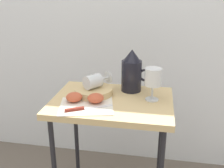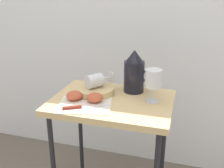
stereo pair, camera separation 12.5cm
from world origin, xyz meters
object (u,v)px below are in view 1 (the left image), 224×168
(table, at_px, (112,113))
(wine_glass_tipped_near, at_px, (94,81))
(apple_half_left, at_px, (74,97))
(basket_tray, at_px, (94,91))
(knife, at_px, (82,109))
(wine_glass_upright, at_px, (153,79))
(pitcher, at_px, (132,74))
(apple_half_right, at_px, (96,98))

(table, distance_m, wine_glass_tipped_near, 0.18)
(table, relative_size, apple_half_left, 9.17)
(basket_tray, height_order, knife, basket_tray)
(wine_glass_upright, distance_m, knife, 0.36)
(table, relative_size, basket_tray, 3.66)
(pitcher, xyz_separation_m, wine_glass_tipped_near, (-0.18, -0.09, -0.02))
(basket_tray, relative_size, wine_glass_upright, 1.20)
(wine_glass_upright, distance_m, apple_half_left, 0.38)
(apple_half_right, bearing_deg, table, 38.60)
(basket_tray, bearing_deg, wine_glass_tipped_near, 86.22)
(pitcher, bearing_deg, basket_tray, -152.89)
(basket_tray, xyz_separation_m, wine_glass_upright, (0.29, -0.01, 0.09))
(table, bearing_deg, apple_half_right, -141.40)
(apple_half_right, relative_size, knife, 0.39)
(table, height_order, knife, knife)
(wine_glass_upright, xyz_separation_m, wine_glass_tipped_near, (-0.29, 0.02, -0.04))
(basket_tray, bearing_deg, apple_half_right, -70.70)
(apple_half_right, bearing_deg, knife, -115.90)
(table, relative_size, wine_glass_tipped_near, 4.55)
(table, relative_size, apple_half_right, 9.17)
(wine_glass_tipped_near, relative_size, apple_half_right, 2.01)
(basket_tray, distance_m, wine_glass_upright, 0.31)
(knife, bearing_deg, wine_glass_tipped_near, 87.36)
(apple_half_left, height_order, apple_half_right, same)
(wine_glass_upright, bearing_deg, wine_glass_tipped_near, 176.35)
(pitcher, distance_m, knife, 0.34)
(basket_tray, relative_size, pitcher, 0.87)
(knife, bearing_deg, basket_tray, 87.40)
(table, height_order, basket_tray, basket_tray)
(wine_glass_upright, height_order, wine_glass_tipped_near, wine_glass_upright)
(pitcher, distance_m, apple_half_right, 0.25)
(wine_glass_upright, bearing_deg, pitcher, 136.58)
(apple_half_right, xyz_separation_m, knife, (-0.04, -0.09, -0.02))
(pitcher, height_order, wine_glass_upright, pitcher)
(basket_tray, relative_size, wine_glass_tipped_near, 1.25)
(basket_tray, height_order, wine_glass_tipped_near, wine_glass_tipped_near)
(apple_half_left, height_order, knife, apple_half_left)
(table, relative_size, pitcher, 3.19)
(wine_glass_tipped_near, bearing_deg, knife, -92.64)
(knife, bearing_deg, pitcher, 55.61)
(wine_glass_tipped_near, bearing_deg, basket_tray, -93.78)
(wine_glass_tipped_near, height_order, apple_half_left, wine_glass_tipped_near)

